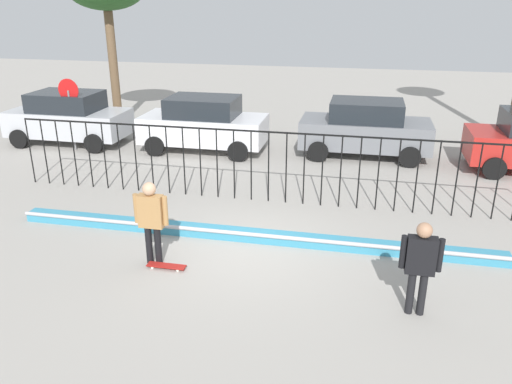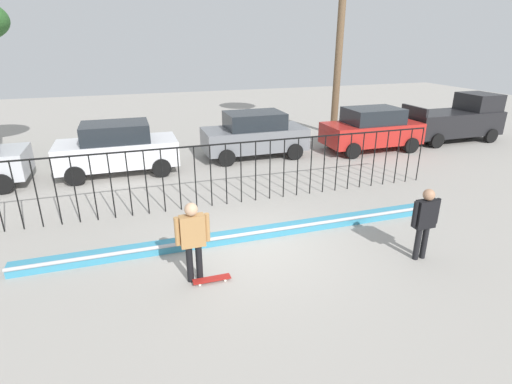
{
  "view_description": "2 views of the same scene",
  "coord_description": "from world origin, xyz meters",
  "px_view_note": "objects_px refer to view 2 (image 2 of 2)",
  "views": [
    {
      "loc": [
        2.34,
        -9.63,
        5.18
      ],
      "look_at": [
        0.16,
        0.51,
        1.15
      ],
      "focal_mm": 35.83,
      "sensor_mm": 36.0,
      "label": 1
    },
    {
      "loc": [
        -2.68,
        -8.25,
        4.82
      ],
      "look_at": [
        0.28,
        0.81,
        1.11
      ],
      "focal_mm": 28.05,
      "sensor_mm": 36.0,
      "label": 2
    }
  ],
  "objects_px": {
    "parked_car_gray": "(254,134)",
    "parked_car_red": "(372,129)",
    "skateboarder": "(193,235)",
    "parked_car_white": "(117,148)",
    "pickup_truck": "(456,119)",
    "skateboard": "(212,279)",
    "camera_operator": "(425,218)"
  },
  "relations": [
    {
      "from": "parked_car_gray",
      "to": "parked_car_red",
      "type": "xyz_separation_m",
      "value": [
        5.3,
        -0.63,
        0.0
      ]
    },
    {
      "from": "parked_car_red",
      "to": "parked_car_gray",
      "type": "bearing_deg",
      "value": 173.63
    },
    {
      "from": "skateboarder",
      "to": "parked_car_red",
      "type": "xyz_separation_m",
      "value": [
        9.37,
        7.9,
        -0.09
      ]
    },
    {
      "from": "parked_car_white",
      "to": "pickup_truck",
      "type": "xyz_separation_m",
      "value": [
        15.78,
        0.23,
        0.06
      ]
    },
    {
      "from": "skateboarder",
      "to": "parked_car_red",
      "type": "relative_size",
      "value": 0.41
    },
    {
      "from": "skateboard",
      "to": "parked_car_red",
      "type": "bearing_deg",
      "value": 44.36
    },
    {
      "from": "camera_operator",
      "to": "parked_car_red",
      "type": "height_order",
      "value": "parked_car_red"
    },
    {
      "from": "camera_operator",
      "to": "skateboarder",
      "type": "bearing_deg",
      "value": 45.34
    },
    {
      "from": "parked_car_white",
      "to": "pickup_truck",
      "type": "relative_size",
      "value": 0.91
    },
    {
      "from": "skateboard",
      "to": "pickup_truck",
      "type": "distance_m",
      "value": 16.37
    },
    {
      "from": "skateboarder",
      "to": "parked_car_gray",
      "type": "bearing_deg",
      "value": 37.28
    },
    {
      "from": "skateboard",
      "to": "camera_operator",
      "type": "height_order",
      "value": "camera_operator"
    },
    {
      "from": "skateboarder",
      "to": "camera_operator",
      "type": "bearing_deg",
      "value": -35.3
    },
    {
      "from": "skateboarder",
      "to": "skateboard",
      "type": "distance_m",
      "value": 1.06
    },
    {
      "from": "parked_car_white",
      "to": "parked_car_gray",
      "type": "distance_m",
      "value": 5.54
    },
    {
      "from": "skateboard",
      "to": "camera_operator",
      "type": "relative_size",
      "value": 0.46
    },
    {
      "from": "skateboarder",
      "to": "skateboard",
      "type": "xyz_separation_m",
      "value": [
        0.32,
        -0.17,
        -1.0
      ]
    },
    {
      "from": "skateboarder",
      "to": "parked_car_gray",
      "type": "xyz_separation_m",
      "value": [
        4.07,
        8.53,
        -0.09
      ]
    },
    {
      "from": "parked_car_white",
      "to": "pickup_truck",
      "type": "bearing_deg",
      "value": 1.17
    },
    {
      "from": "skateboard",
      "to": "pickup_truck",
      "type": "relative_size",
      "value": 0.17
    },
    {
      "from": "skateboard",
      "to": "parked_car_white",
      "type": "distance_m",
      "value": 8.4
    },
    {
      "from": "camera_operator",
      "to": "pickup_truck",
      "type": "distance_m",
      "value": 12.86
    },
    {
      "from": "parked_car_white",
      "to": "pickup_truck",
      "type": "height_order",
      "value": "pickup_truck"
    },
    {
      "from": "skateboarder",
      "to": "parked_car_gray",
      "type": "relative_size",
      "value": 0.41
    },
    {
      "from": "skateboarder",
      "to": "pickup_truck",
      "type": "bearing_deg",
      "value": 2.63
    },
    {
      "from": "parked_car_red",
      "to": "pickup_truck",
      "type": "height_order",
      "value": "pickup_truck"
    },
    {
      "from": "skateboard",
      "to": "parked_car_gray",
      "type": "xyz_separation_m",
      "value": [
        3.75,
        8.69,
        0.91
      ]
    },
    {
      "from": "parked_car_red",
      "to": "pickup_truck",
      "type": "distance_m",
      "value": 4.98
    },
    {
      "from": "parked_car_white",
      "to": "parked_car_red",
      "type": "relative_size",
      "value": 1.0
    },
    {
      "from": "skateboard",
      "to": "parked_car_gray",
      "type": "bearing_deg",
      "value": 69.33
    },
    {
      "from": "parked_car_gray",
      "to": "skateboarder",
      "type": "bearing_deg",
      "value": -115.31
    },
    {
      "from": "camera_operator",
      "to": "parked_car_gray",
      "type": "bearing_deg",
      "value": -30.21
    }
  ]
}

